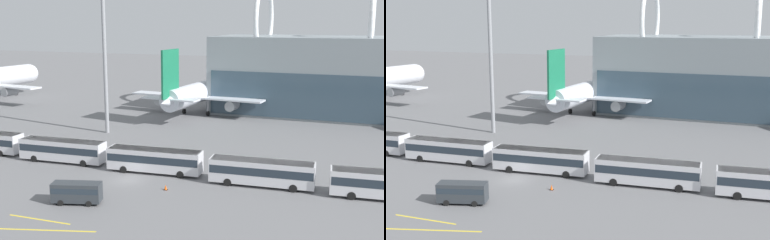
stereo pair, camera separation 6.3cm
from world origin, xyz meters
TOP-DOWN VIEW (x-y plane):
  - ground_plane at (0.00, 0.00)m, footprint 440.00×440.00m
  - airliner_at_gate_far at (-7.39, 45.91)m, footprint 31.31×34.02m
  - shuttle_bus_1 at (-13.02, 3.79)m, footprint 13.44×3.66m
  - shuttle_bus_2 at (2.00, 3.96)m, footprint 13.47×3.91m
  - shuttle_bus_3 at (17.02, 3.94)m, footprint 13.46×3.82m
  - service_van_foreground at (-1.44, -9.63)m, footprint 5.94×3.47m
  - floodlight_mast at (-16.85, 22.93)m, footprint 2.66×2.66m
  - lane_stripe_0 at (-0.18, -16.96)m, footprint 9.93×3.23m
  - lane_stripe_3 at (-2.54, -15.00)m, footprint 7.61×0.48m
  - traffic_cone_0 at (6.26, -1.85)m, footprint 0.49×0.49m

SIDE VIEW (x-z plane):
  - ground_plane at x=0.00m, z-range 0.00..0.00m
  - lane_stripe_0 at x=-0.18m, z-range 0.00..0.01m
  - lane_stripe_3 at x=-2.54m, z-range 0.00..0.01m
  - traffic_cone_0 at x=6.26m, z-range -0.01..0.70m
  - service_van_foreground at x=-1.44m, z-range 0.21..2.69m
  - shuttle_bus_1 at x=-13.02m, z-range 0.29..3.63m
  - shuttle_bus_2 at x=2.00m, z-range 0.29..3.63m
  - shuttle_bus_3 at x=17.02m, z-range 0.29..3.63m
  - airliner_at_gate_far at x=-7.39m, z-range -2.66..12.52m
  - floodlight_mast at x=-16.85m, z-range 3.23..33.30m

